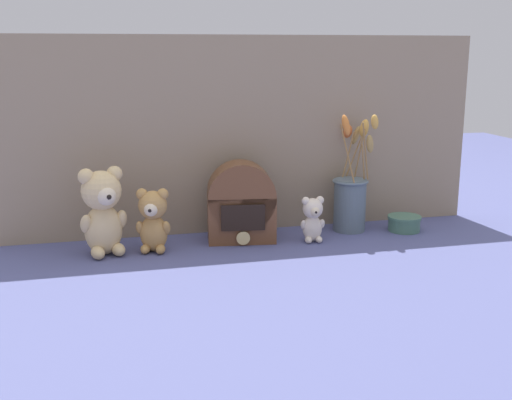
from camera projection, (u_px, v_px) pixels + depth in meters
ground_plane at (258, 245)px, 1.76m from camera, size 4.00×4.00×0.00m
backdrop_wall at (244, 135)px, 1.86m from camera, size 1.41×0.02×0.57m
teddy_bear_large at (103, 210)px, 1.65m from camera, size 0.13×0.12×0.23m
teddy_bear_medium at (153, 219)px, 1.69m from camera, size 0.10×0.09×0.17m
teddy_bear_small at (313, 218)px, 1.78m from camera, size 0.07×0.07×0.13m
flower_vase at (351, 196)px, 1.88m from camera, size 0.13×0.14×0.35m
vintage_radio at (241, 205)px, 1.78m from camera, size 0.20×0.13×0.22m
decorative_tin_tall at (404, 223)px, 1.90m from camera, size 0.10×0.10×0.05m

